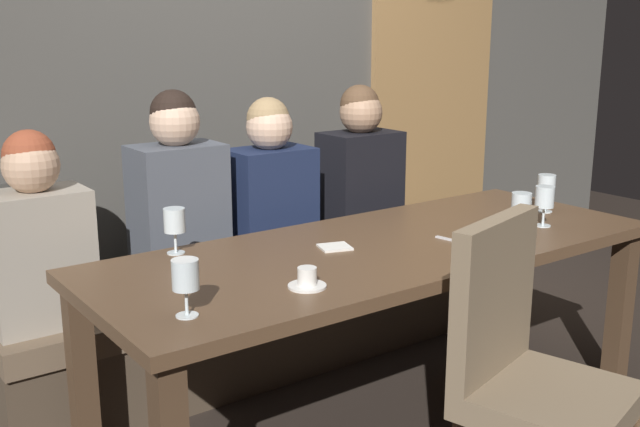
{
  "coord_description": "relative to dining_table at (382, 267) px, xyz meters",
  "views": [
    {
      "loc": [
        -1.76,
        -2.03,
        1.52
      ],
      "look_at": [
        -0.15,
        0.19,
        0.84
      ],
      "focal_mm": 42.3,
      "sensor_mm": 36.0,
      "label": 1
    }
  ],
  "objects": [
    {
      "name": "ground",
      "position": [
        0.0,
        0.0,
        -0.65
      ],
      "size": [
        9.0,
        9.0,
        0.0
      ],
      "primitive_type": "plane",
      "color": "black"
    },
    {
      "name": "back_wall_tiled",
      "position": [
        0.0,
        1.22,
        0.85
      ],
      "size": [
        6.0,
        0.12,
        3.0
      ],
      "primitive_type": "cube",
      "color": "#4C4944",
      "rests_on": "ground"
    },
    {
      "name": "arched_door",
      "position": [
        1.35,
        1.15,
        0.71
      ],
      "size": [
        0.9,
        0.05,
        2.55
      ],
      "color": "olive",
      "rests_on": "ground"
    },
    {
      "name": "dining_table",
      "position": [
        0.0,
        0.0,
        0.0
      ],
      "size": [
        2.2,
        0.84,
        0.74
      ],
      "color": "#493422",
      "rests_on": "ground"
    },
    {
      "name": "banquette_bench",
      "position": [
        0.0,
        0.7,
        -0.42
      ],
      "size": [
        2.5,
        0.44,
        0.45
      ],
      "color": "#4A3C2E",
      "rests_on": "ground"
    },
    {
      "name": "chair_near_side",
      "position": [
        -0.06,
        -0.72,
        -0.09
      ],
      "size": [
        0.54,
        0.54,
        0.98
      ],
      "color": "brown",
      "rests_on": "ground"
    },
    {
      "name": "diner_redhead",
      "position": [
        -1.05,
        0.69,
        0.14
      ],
      "size": [
        0.36,
        0.24,
        0.72
      ],
      "color": "#9E9384",
      "rests_on": "banquette_bench"
    },
    {
      "name": "diner_bearded",
      "position": [
        -0.47,
        0.72,
        0.19
      ],
      "size": [
        0.36,
        0.24,
        0.83
      ],
      "color": "#4C515B",
      "rests_on": "banquette_bench"
    },
    {
      "name": "diner_far_end",
      "position": [
        -0.05,
        0.7,
        0.17
      ],
      "size": [
        0.36,
        0.24,
        0.78
      ],
      "color": "#192342",
      "rests_on": "banquette_bench"
    },
    {
      "name": "diner_near_end",
      "position": [
        0.45,
        0.69,
        0.18
      ],
      "size": [
        0.36,
        0.24,
        0.81
      ],
      "color": "black",
      "rests_on": "banquette_bench"
    },
    {
      "name": "wine_glass_end_left",
      "position": [
        -0.67,
        0.34,
        0.2
      ],
      "size": [
        0.08,
        0.08,
        0.16
      ],
      "color": "silver",
      "rests_on": "dining_table"
    },
    {
      "name": "wine_glass_center_front",
      "position": [
        0.7,
        -0.18,
        0.2
      ],
      "size": [
        0.08,
        0.08,
        0.16
      ],
      "color": "silver",
      "rests_on": "dining_table"
    },
    {
      "name": "wine_glass_end_right",
      "position": [
        0.52,
        -0.21,
        0.2
      ],
      "size": [
        0.08,
        0.08,
        0.16
      ],
      "color": "silver",
      "rests_on": "dining_table"
    },
    {
      "name": "wine_glass_near_left",
      "position": [
        -0.9,
        -0.22,
        0.2
      ],
      "size": [
        0.08,
        0.08,
        0.16
      ],
      "color": "silver",
      "rests_on": "dining_table"
    },
    {
      "name": "wine_glass_near_right",
      "position": [
        0.9,
        -0.03,
        0.2
      ],
      "size": [
        0.08,
        0.08,
        0.16
      ],
      "color": "silver",
      "rests_on": "dining_table"
    },
    {
      "name": "espresso_cup",
      "position": [
        -0.5,
        -0.22,
        0.11
      ],
      "size": [
        0.12,
        0.12,
        0.06
      ],
      "color": "white",
      "rests_on": "dining_table"
    },
    {
      "name": "fork_on_table",
      "position": [
        0.24,
        -0.13,
        0.09
      ],
      "size": [
        0.04,
        0.17,
        0.01
      ],
      "primitive_type": "cube",
      "rotation": [
        0.0,
        0.0,
        0.16
      ],
      "color": "silver",
      "rests_on": "dining_table"
    },
    {
      "name": "folded_napkin",
      "position": [
        -0.17,
        0.06,
        0.09
      ],
      "size": [
        0.13,
        0.13,
        0.01
      ],
      "primitive_type": "cube",
      "rotation": [
        0.0,
        0.0,
        -0.3
      ],
      "color": "silver",
      "rests_on": "dining_table"
    }
  ]
}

